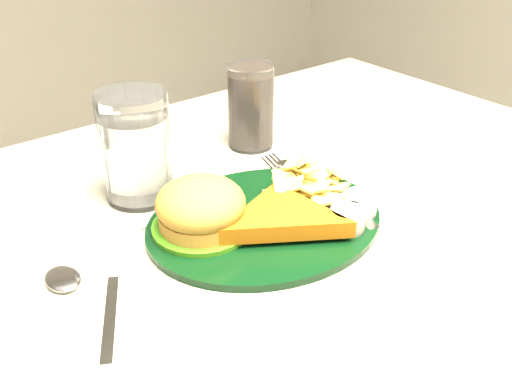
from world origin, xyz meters
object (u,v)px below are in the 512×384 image
cola_glass (251,107)px  fork_napkin (335,195)px  dinner_plate (265,201)px  water_glass (136,147)px

cola_glass → fork_napkin: 0.20m
dinner_plate → cola_glass: cola_glass is taller
cola_glass → fork_napkin: cola_glass is taller
water_glass → fork_napkin: 0.25m
water_glass → fork_napkin: (0.18, -0.16, -0.06)m
dinner_plate → water_glass: size_ratio=2.08×
dinner_plate → water_glass: water_glass is taller
dinner_plate → cola_glass: size_ratio=2.30×
dinner_plate → fork_napkin: bearing=1.8°
water_glass → cola_glass: size_ratio=1.11×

